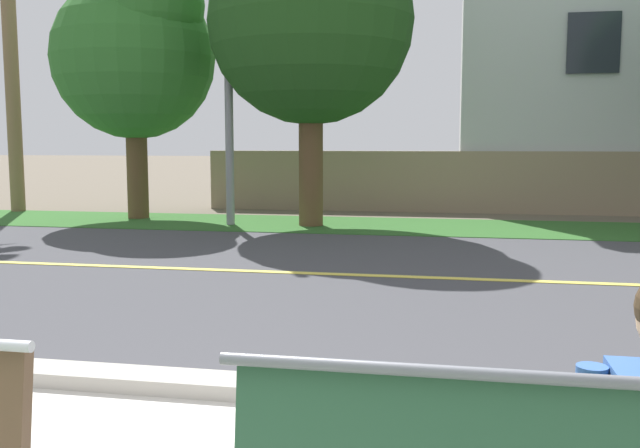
# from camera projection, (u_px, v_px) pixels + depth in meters

# --- Properties ---
(ground_plane) EXTENTS (140.00, 140.00, 0.00)m
(ground_plane) POSITION_uv_depth(u_px,v_px,m) (386.00, 256.00, 9.89)
(ground_plane) COLOR #665B4C
(curb_edge) EXTENTS (44.00, 0.30, 0.11)m
(curb_edge) POSITION_uv_depth(u_px,v_px,m) (297.00, 391.00, 4.37)
(curb_edge) COLOR #ADA89E
(curb_edge) RESTS_ON ground_plane
(street_asphalt) EXTENTS (52.00, 8.00, 0.01)m
(street_asphalt) POSITION_uv_depth(u_px,v_px,m) (373.00, 276.00, 8.43)
(street_asphalt) COLOR #424247
(street_asphalt) RESTS_ON ground_plane
(road_centre_line) EXTENTS (48.00, 0.14, 0.01)m
(road_centre_line) POSITION_uv_depth(u_px,v_px,m) (373.00, 276.00, 8.43)
(road_centre_line) COLOR #E0CC4C
(road_centre_line) RESTS_ON ground_plane
(far_verge_grass) EXTENTS (48.00, 2.80, 0.02)m
(far_verge_grass) POSITION_uv_depth(u_px,v_px,m) (404.00, 226.00, 13.39)
(far_verge_grass) COLOR #2D6026
(far_verge_grass) RESTS_ON ground_plane
(streetlamp) EXTENTS (0.24, 2.10, 6.73)m
(streetlamp) POSITION_uv_depth(u_px,v_px,m) (231.00, 23.00, 13.39)
(streetlamp) COLOR gray
(streetlamp) RESTS_ON ground_plane
(shade_tree_far_left) EXTENTS (3.33, 3.33, 5.49)m
(shade_tree_far_left) POSITION_uv_depth(u_px,v_px,m) (137.00, 46.00, 14.33)
(shade_tree_far_left) COLOR brown
(shade_tree_far_left) RESTS_ON ground_plane
(shade_tree_left) EXTENTS (3.84, 3.84, 6.34)m
(shade_tree_left) POSITION_uv_depth(u_px,v_px,m) (316.00, 5.00, 12.91)
(shade_tree_left) COLOR brown
(shade_tree_left) RESTS_ON ground_plane
(garden_wall) EXTENTS (13.00, 0.36, 1.40)m
(garden_wall) POSITION_uv_depth(u_px,v_px,m) (486.00, 182.00, 15.91)
(garden_wall) COLOR gray
(garden_wall) RESTS_ON ground_plane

